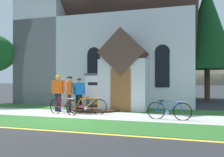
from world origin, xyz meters
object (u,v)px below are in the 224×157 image
(cyclist_in_red_jersey, at_px, (58,90))
(roadside_conifer, at_px, (207,27))
(church_sign, at_px, (100,86))
(cyclist_in_blue_jersey, at_px, (79,92))
(bicycle_blue, at_px, (88,106))
(bicycle_green, at_px, (63,106))
(bicycle_black, at_px, (169,110))
(cyclist_in_orange_jersey, at_px, (69,91))

(cyclist_in_red_jersey, xyz_separation_m, roadside_conifer, (7.65, 8.33, 4.40))
(cyclist_in_red_jersey, bearing_deg, church_sign, 45.70)
(cyclist_in_blue_jersey, relative_size, roadside_conifer, 0.19)
(cyclist_in_blue_jersey, bearing_deg, bicycle_blue, -47.22)
(church_sign, relative_size, bicycle_green, 1.16)
(bicycle_green, relative_size, cyclist_in_blue_jersey, 1.01)
(bicycle_blue, relative_size, bicycle_black, 1.01)
(roadside_conifer, bearing_deg, bicycle_black, -104.12)
(cyclist_in_blue_jersey, distance_m, roadside_conifer, 11.30)
(bicycle_blue, relative_size, roadside_conifer, 0.20)
(cyclist_in_orange_jersey, bearing_deg, bicycle_blue, -18.47)
(cyclist_in_blue_jersey, bearing_deg, cyclist_in_red_jersey, -151.94)
(bicycle_blue, xyz_separation_m, bicycle_black, (3.61, -0.49, -0.01))
(church_sign, distance_m, bicycle_green, 2.70)
(bicycle_green, distance_m, cyclist_in_orange_jersey, 0.99)
(bicycle_green, height_order, bicycle_blue, bicycle_green)
(church_sign, height_order, cyclist_in_red_jersey, church_sign)
(bicycle_black, relative_size, roadside_conifer, 0.20)
(bicycle_blue, distance_m, roadside_conifer, 11.73)
(church_sign, xyz_separation_m, cyclist_in_blue_jersey, (-0.69, -1.15, -0.25))
(cyclist_in_red_jersey, distance_m, roadside_conifer, 12.14)
(bicycle_green, bearing_deg, bicycle_black, -1.44)
(church_sign, bearing_deg, bicycle_green, -110.08)
(church_sign, height_order, bicycle_black, church_sign)
(bicycle_blue, distance_m, cyclist_in_red_jersey, 1.90)
(bicycle_black, distance_m, cyclist_in_red_jersey, 5.45)
(bicycle_black, xyz_separation_m, roadside_conifer, (2.32, 9.23, 5.10))
(church_sign, distance_m, cyclist_in_blue_jersey, 1.36)
(cyclist_in_blue_jersey, bearing_deg, roadside_conifer, 49.30)
(cyclist_in_red_jersey, bearing_deg, bicycle_black, -9.58)
(bicycle_black, relative_size, cyclist_in_blue_jersey, 1.04)
(cyclist_in_red_jersey, relative_size, cyclist_in_orange_jersey, 1.03)
(bicycle_green, xyz_separation_m, cyclist_in_red_jersey, (-0.70, 0.78, 0.70))
(bicycle_blue, height_order, roadside_conifer, roadside_conifer)
(cyclist_in_orange_jersey, height_order, cyclist_in_blue_jersey, cyclist_in_orange_jersey)
(church_sign, bearing_deg, bicycle_black, -33.97)
(cyclist_in_red_jersey, bearing_deg, bicycle_blue, -13.49)
(church_sign, distance_m, cyclist_in_red_jersey, 2.27)
(bicycle_black, height_order, roadside_conifer, roadside_conifer)
(bicycle_blue, height_order, cyclist_in_red_jersey, cyclist_in_red_jersey)
(bicycle_black, bearing_deg, cyclist_in_orange_jersey, 169.74)
(bicycle_blue, distance_m, cyclist_in_blue_jersey, 1.35)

